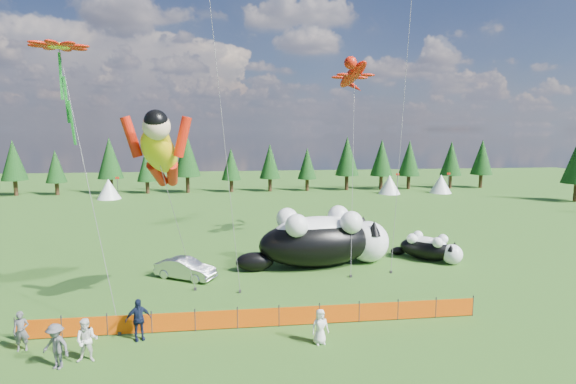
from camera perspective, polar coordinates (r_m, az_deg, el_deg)
The scene contains 15 objects.
ground at distance 25.47m, azimuth -4.19°, elevation -13.97°, with size 160.00×160.00×0.00m, color #143309.
safety_fence at distance 22.51m, azimuth -3.79°, elevation -15.63°, with size 22.06×0.06×1.10m.
tree_line at distance 68.83m, azimuth -6.17°, elevation 3.33°, with size 90.00×4.00×8.00m, color black, non-canonical shape.
festival_tents at distance 65.25m, azimuth 3.64°, elevation 0.81°, with size 50.00×3.20×2.80m, color white, non-canonical shape.
cat_large at distance 31.67m, azimuth 4.55°, elevation -5.95°, with size 11.08×5.02×4.01m.
cat_small at distance 34.61m, azimuth 17.54°, elevation -6.78°, with size 4.31×4.22×1.94m.
car at distance 29.90m, azimuth -12.89°, elevation -9.46°, with size 1.39×3.99×1.31m, color silver.
spectator_a at distance 23.30m, azimuth -30.78°, elevation -14.94°, with size 0.64×0.42×1.75m, color #525256.
spectator_b at distance 21.06m, azimuth -24.19°, elevation -16.81°, with size 0.90×0.53×1.85m, color white.
spectator_c at distance 22.17m, azimuth -18.48°, elevation -15.10°, with size 1.14×0.58×1.94m, color #131B36.
spectator_d at distance 21.04m, azimuth -27.39°, elevation -17.01°, with size 1.21×0.62×1.87m, color #525256.
spectator_e at distance 20.89m, azimuth 4.10°, elevation -16.69°, with size 0.78×0.51×1.60m, color white.
superhero_kite at distance 24.14m, azimuth -15.95°, elevation 4.90°, with size 5.17×5.58×10.89m.
gecko_kite at distance 37.99m, azimuth 8.23°, elevation 14.51°, with size 4.59×12.67×16.66m.
flower_kite at distance 27.53m, azimuth -27.07°, elevation 15.83°, with size 5.38×6.88×15.07m.
Camera 1 is at (-1.13, -23.60, 9.50)m, focal length 28.00 mm.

